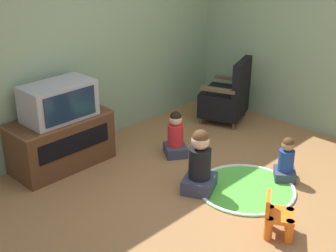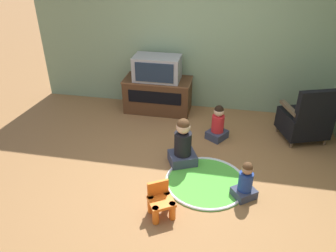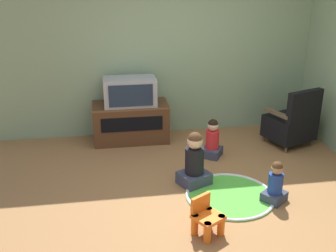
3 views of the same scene
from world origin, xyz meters
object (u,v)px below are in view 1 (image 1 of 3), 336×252
Objects in this scene: yellow_kid_chair at (277,218)px; child_watching_left at (286,162)px; television at (59,101)px; tv_cabinet at (61,141)px; child_watching_right at (200,165)px; child_watching_center at (176,136)px; black_armchair at (227,97)px.

yellow_kid_chair is 1.04m from child_watching_left.
television is 2.59m from child_watching_left.
tv_cabinet is 2.94× the size of yellow_kid_chair.
child_watching_left is 0.72× the size of child_watching_right.
child_watching_left is 0.89× the size of child_watching_center.
yellow_kid_chair is (0.59, -2.51, -0.14)m from tv_cabinet.
tv_cabinet is 1.67× the size of child_watching_right.
child_watching_center is at bearing 70.72° from child_watching_left.
yellow_kid_chair is at bearing 170.08° from child_watching_left.
child_watching_center is at bearing 35.53° from child_watching_right.
yellow_kid_chair is (0.59, -2.48, -0.64)m from television.
television is at bearing 90.07° from child_watching_left.
child_watching_center is 0.81× the size of child_watching_right.
child_watching_right is (-0.83, 0.53, 0.08)m from child_watching_left.
child_watching_right is at bearing 53.92° from yellow_kid_chair.
television reaches higher than black_armchair.
child_watching_center is 0.86m from child_watching_right.
child_watching_left is at bearing 39.42° from black_armchair.
child_watching_center is at bearing -10.10° from black_armchair.
yellow_kid_chair is 0.57× the size of child_watching_right.
black_armchair is at bearing -46.59° from child_watching_center.
television is at bearing -31.82° from black_armchair.
child_watching_left is at bearing -57.13° from child_watching_right.
tv_cabinet is 1.49× the size of television.
black_armchair is (2.41, -0.54, 0.04)m from tv_cabinet.
tv_cabinet is at bearing 89.14° from child_watching_center.
child_watching_center is (0.52, 1.75, 0.08)m from yellow_kid_chair.
child_watching_right is at bearing 110.59° from child_watching_left.
yellow_kid_chair is 1.83m from child_watching_center.
child_watching_right is (0.68, -1.51, -0.01)m from tv_cabinet.
black_armchair reaches higher than child_watching_left.
child_watching_right is (-0.43, -0.75, 0.06)m from child_watching_center.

